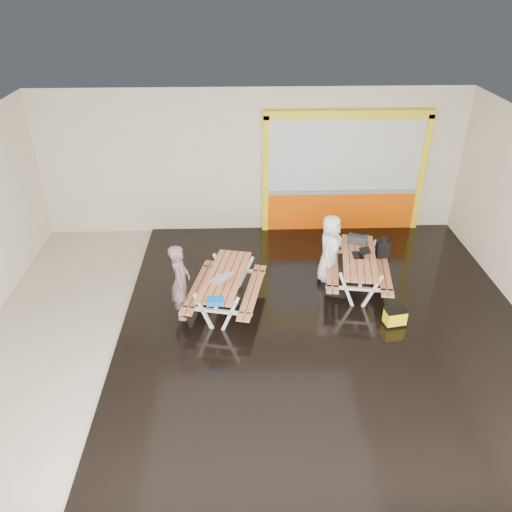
{
  "coord_description": "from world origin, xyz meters",
  "views": [
    {
      "loc": [
        -0.29,
        -7.5,
        5.84
      ],
      "look_at": [
        0.0,
        0.9,
        1.0
      ],
      "focal_mm": 35.7,
      "sensor_mm": 36.0,
      "label": 1
    }
  ],
  "objects_px": {
    "laptop_left": "(222,278)",
    "dark_case": "(337,290)",
    "picnic_table_right": "(358,264)",
    "fluke_bag": "(395,317)",
    "laptop_right": "(360,253)",
    "blue_pouch": "(215,301)",
    "backpack": "(383,248)",
    "picnic_table_left": "(225,283)",
    "person_right": "(330,248)",
    "person_left": "(180,282)",
    "toolbox": "(358,239)"
  },
  "relations": [
    {
      "from": "laptop_left",
      "to": "dark_case",
      "type": "height_order",
      "value": "laptop_left"
    },
    {
      "from": "picnic_table_right",
      "to": "laptop_left",
      "type": "xyz_separation_m",
      "value": [
        -2.73,
        -0.81,
        0.24
      ]
    },
    {
      "from": "dark_case",
      "to": "fluke_bag",
      "type": "relative_size",
      "value": 0.95
    },
    {
      "from": "laptop_right",
      "to": "fluke_bag",
      "type": "bearing_deg",
      "value": -73.35
    },
    {
      "from": "picnic_table_right",
      "to": "dark_case",
      "type": "bearing_deg",
      "value": -150.89
    },
    {
      "from": "blue_pouch",
      "to": "dark_case",
      "type": "xyz_separation_m",
      "value": [
        2.38,
        1.28,
        -0.68
      ]
    },
    {
      "from": "blue_pouch",
      "to": "backpack",
      "type": "bearing_deg",
      "value": 30.17
    },
    {
      "from": "picnic_table_left",
      "to": "blue_pouch",
      "type": "height_order",
      "value": "blue_pouch"
    },
    {
      "from": "laptop_right",
      "to": "fluke_bag",
      "type": "relative_size",
      "value": 0.79
    },
    {
      "from": "person_right",
      "to": "blue_pouch",
      "type": "xyz_separation_m",
      "value": [
        -2.28,
        -1.83,
        0.02
      ]
    },
    {
      "from": "picnic_table_right",
      "to": "person_left",
      "type": "relative_size",
      "value": 1.36
    },
    {
      "from": "person_left",
      "to": "blue_pouch",
      "type": "distance_m",
      "value": 0.92
    },
    {
      "from": "backpack",
      "to": "fluke_bag",
      "type": "bearing_deg",
      "value": -95.37
    },
    {
      "from": "fluke_bag",
      "to": "picnic_table_right",
      "type": "bearing_deg",
      "value": 108.38
    },
    {
      "from": "laptop_right",
      "to": "backpack",
      "type": "relative_size",
      "value": 0.78
    },
    {
      "from": "laptop_left",
      "to": "laptop_right",
      "type": "relative_size",
      "value": 1.44
    },
    {
      "from": "person_left",
      "to": "fluke_bag",
      "type": "relative_size",
      "value": 3.45
    },
    {
      "from": "picnic_table_left",
      "to": "dark_case",
      "type": "xyz_separation_m",
      "value": [
        2.23,
        0.38,
        -0.46
      ]
    },
    {
      "from": "fluke_bag",
      "to": "laptop_left",
      "type": "bearing_deg",
      "value": 170.96
    },
    {
      "from": "laptop_left",
      "to": "laptop_right",
      "type": "xyz_separation_m",
      "value": [
        2.76,
        0.85,
        -0.02
      ]
    },
    {
      "from": "dark_case",
      "to": "fluke_bag",
      "type": "bearing_deg",
      "value": -50.54
    },
    {
      "from": "backpack",
      "to": "fluke_bag",
      "type": "height_order",
      "value": "backpack"
    },
    {
      "from": "backpack",
      "to": "dark_case",
      "type": "bearing_deg",
      "value": -145.86
    },
    {
      "from": "person_left",
      "to": "person_right",
      "type": "height_order",
      "value": "person_left"
    },
    {
      "from": "picnic_table_left",
      "to": "laptop_left",
      "type": "relative_size",
      "value": 4.3
    },
    {
      "from": "picnic_table_right",
      "to": "person_left",
      "type": "distance_m",
      "value": 3.6
    },
    {
      "from": "picnic_table_left",
      "to": "toolbox",
      "type": "relative_size",
      "value": 4.9
    },
    {
      "from": "backpack",
      "to": "fluke_bag",
      "type": "relative_size",
      "value": 1.01
    },
    {
      "from": "dark_case",
      "to": "toolbox",
      "type": "bearing_deg",
      "value": 57.6
    },
    {
      "from": "laptop_left",
      "to": "fluke_bag",
      "type": "bearing_deg",
      "value": -9.04
    },
    {
      "from": "toolbox",
      "to": "picnic_table_right",
      "type": "bearing_deg",
      "value": -98.04
    },
    {
      "from": "laptop_left",
      "to": "blue_pouch",
      "type": "relative_size",
      "value": 1.69
    },
    {
      "from": "picnic_table_left",
      "to": "backpack",
      "type": "relative_size",
      "value": 4.84
    },
    {
      "from": "backpack",
      "to": "person_right",
      "type": "bearing_deg",
      "value": -171.76
    },
    {
      "from": "toolbox",
      "to": "backpack",
      "type": "height_order",
      "value": "toolbox"
    },
    {
      "from": "laptop_right",
      "to": "dark_case",
      "type": "relative_size",
      "value": 0.83
    },
    {
      "from": "picnic_table_right",
      "to": "person_right",
      "type": "xyz_separation_m",
      "value": [
        -0.54,
        0.3,
        0.21
      ]
    },
    {
      "from": "picnic_table_right",
      "to": "person_right",
      "type": "bearing_deg",
      "value": 151.35
    },
    {
      "from": "person_left",
      "to": "dark_case",
      "type": "distance_m",
      "value": 3.18
    },
    {
      "from": "person_right",
      "to": "laptop_left",
      "type": "relative_size",
      "value": 2.93
    },
    {
      "from": "toolbox",
      "to": "fluke_bag",
      "type": "xyz_separation_m",
      "value": [
        0.35,
        -1.89,
        -0.63
      ]
    },
    {
      "from": "blue_pouch",
      "to": "fluke_bag",
      "type": "height_order",
      "value": "blue_pouch"
    },
    {
      "from": "picnic_table_left",
      "to": "person_right",
      "type": "distance_m",
      "value": 2.33
    },
    {
      "from": "picnic_table_left",
      "to": "person_right",
      "type": "relative_size",
      "value": 1.47
    },
    {
      "from": "picnic_table_left",
      "to": "laptop_left",
      "type": "bearing_deg",
      "value": -107.95
    },
    {
      "from": "person_left",
      "to": "blue_pouch",
      "type": "height_order",
      "value": "person_left"
    },
    {
      "from": "laptop_right",
      "to": "fluke_bag",
      "type": "height_order",
      "value": "laptop_right"
    },
    {
      "from": "person_left",
      "to": "laptop_left",
      "type": "xyz_separation_m",
      "value": [
        0.75,
        0.08,
        0.02
      ]
    },
    {
      "from": "picnic_table_right",
      "to": "toolbox",
      "type": "bearing_deg",
      "value": 81.96
    },
    {
      "from": "laptop_left",
      "to": "blue_pouch",
      "type": "distance_m",
      "value": 0.73
    }
  ]
}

